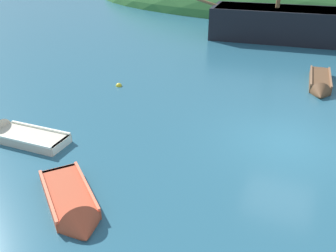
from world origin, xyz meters
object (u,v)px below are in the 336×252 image
sailing_ship (314,29)px  rowboat_portside (73,208)px  rowboat_outer_right (320,85)px  rowboat_center (18,137)px  buoy_yellow (119,86)px

sailing_ship → rowboat_portside: 21.26m
sailing_ship → rowboat_outer_right: size_ratio=4.27×
rowboat_center → buoy_yellow: 5.93m
sailing_ship → rowboat_outer_right: bearing=90.2°
sailing_ship → rowboat_center: sailing_ship is taller
sailing_ship → buoy_yellow: 14.81m
rowboat_portside → rowboat_center: size_ratio=0.93×
rowboat_outer_right → rowboat_center: 13.46m
rowboat_portside → buoy_yellow: size_ratio=10.42×
rowboat_outer_right → buoy_yellow: 9.56m
rowboat_center → sailing_ship: bearing=-116.0°
rowboat_outer_right → rowboat_center: size_ratio=1.16×
rowboat_outer_right → buoy_yellow: size_ratio=12.94×
buoy_yellow → rowboat_outer_right: bearing=23.2°
rowboat_outer_right → rowboat_center: rowboat_center is taller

